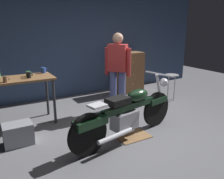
% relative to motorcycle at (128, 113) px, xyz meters
% --- Properties ---
extents(ground_plane, '(12.00, 12.00, 0.00)m').
position_rel_motorcycle_xyz_m(ground_plane, '(0.17, 0.01, -0.45)').
color(ground_plane, slate).
extents(back_wall, '(8.00, 0.12, 3.10)m').
position_rel_motorcycle_xyz_m(back_wall, '(0.17, 2.81, 1.10)').
color(back_wall, '#384C70').
rests_on(back_wall, ground_plane).
extents(workbench, '(1.30, 0.64, 0.90)m').
position_rel_motorcycle_xyz_m(workbench, '(-1.45, 1.45, 0.34)').
color(workbench, brown).
rests_on(workbench, ground_plane).
extents(motorcycle, '(2.16, 0.77, 1.00)m').
position_rel_motorcycle_xyz_m(motorcycle, '(0.00, 0.00, 0.00)').
color(motorcycle, black).
rests_on(motorcycle, ground_plane).
extents(person_standing, '(0.42, 0.45, 1.67)m').
position_rel_motorcycle_xyz_m(person_standing, '(0.53, 1.19, 0.48)').
color(person_standing, '#55609C').
rests_on(person_standing, ground_plane).
extents(shop_stool, '(0.32, 0.32, 0.64)m').
position_rel_motorcycle_xyz_m(shop_stool, '(2.10, 1.17, 0.05)').
color(shop_stool, '#B2B2B7').
rests_on(shop_stool, ground_plane).
extents(wooden_dresser, '(0.80, 0.47, 1.10)m').
position_rel_motorcycle_xyz_m(wooden_dresser, '(1.56, 2.31, 0.10)').
color(wooden_dresser, brown).
rests_on(wooden_dresser, ground_plane).
extents(drip_tray, '(0.56, 0.40, 0.01)m').
position_rel_motorcycle_xyz_m(drip_tray, '(0.11, -0.00, -0.44)').
color(drip_tray, olive).
rests_on(drip_tray, ground_plane).
extents(storage_bin, '(0.44, 0.32, 0.34)m').
position_rel_motorcycle_xyz_m(storage_bin, '(-1.60, 0.70, -0.28)').
color(storage_bin, gray).
rests_on(storage_bin, ground_plane).
extents(mug_brown_stoneware, '(0.11, 0.08, 0.11)m').
position_rel_motorcycle_xyz_m(mug_brown_stoneware, '(-1.64, 1.22, 0.50)').
color(mug_brown_stoneware, brown).
rests_on(mug_brown_stoneware, workbench).
extents(mug_green_speckled, '(0.11, 0.08, 0.10)m').
position_rel_motorcycle_xyz_m(mug_green_speckled, '(-1.22, 1.49, 0.50)').
color(mug_green_speckled, '#3D7F4C').
rests_on(mug_green_speckled, workbench).
extents(mug_blue_enamel, '(0.12, 0.09, 0.11)m').
position_rel_motorcycle_xyz_m(mug_blue_enamel, '(-0.90, 1.68, 0.51)').
color(mug_blue_enamel, '#2D51AD').
rests_on(mug_blue_enamel, workbench).
extents(mug_black_matte, '(0.11, 0.07, 0.11)m').
position_rel_motorcycle_xyz_m(mug_black_matte, '(-1.24, 1.35, 0.50)').
color(mug_black_matte, black).
rests_on(mug_black_matte, workbench).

